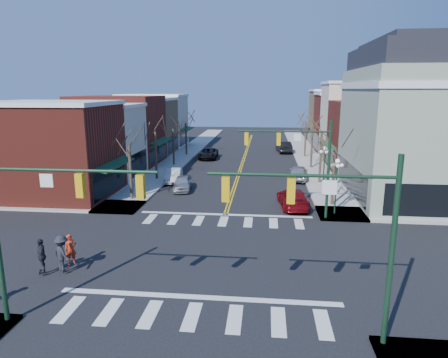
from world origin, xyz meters
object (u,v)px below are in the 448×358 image
(victorian_corner, at_px, (428,121))
(car_left_near, at_px, (182,183))
(car_left_mid, at_px, (174,175))
(car_right_far, at_px, (284,147))
(lamppost_corner, at_px, (337,177))
(pedestrian_red_a, at_px, (71,249))
(pedestrian_dark_a, at_px, (42,256))
(car_left_far, at_px, (208,154))
(pedestrian_dark_b, at_px, (62,253))
(car_right_near, at_px, (293,198))
(car_right_mid, at_px, (298,173))
(lamppost_midblock, at_px, (324,162))

(victorian_corner, bearing_deg, car_left_near, 179.04)
(car_left_mid, bearing_deg, car_right_far, 53.21)
(lamppost_corner, xyz_separation_m, pedestrian_red_a, (-15.50, -10.57, -1.99))
(lamppost_corner, height_order, pedestrian_dark_a, lamppost_corner)
(car_left_far, relative_size, pedestrian_dark_b, 2.67)
(car_left_far, bearing_deg, lamppost_corner, -62.55)
(car_right_near, bearing_deg, car_left_mid, -39.79)
(car_left_far, distance_m, car_right_mid, 16.53)
(pedestrian_dark_a, bearing_deg, car_right_near, 107.68)
(lamppost_corner, xyz_separation_m, car_right_near, (-3.00, 1.84, -2.21))
(car_right_mid, bearing_deg, victorian_corner, 156.31)
(lamppost_midblock, distance_m, pedestrian_red_a, 23.14)
(lamppost_corner, height_order, car_left_mid, lamppost_corner)
(pedestrian_dark_b, bearing_deg, lamppost_corner, -109.22)
(victorian_corner, relative_size, pedestrian_dark_a, 7.79)
(victorian_corner, distance_m, pedestrian_red_a, 29.55)
(car_left_far, relative_size, car_right_near, 1.00)
(car_left_near, bearing_deg, pedestrian_dark_b, -105.87)
(lamppost_corner, bearing_deg, car_left_near, 153.94)
(car_left_mid, xyz_separation_m, car_right_mid, (12.80, 2.18, 0.09))
(lamppost_corner, bearing_deg, car_right_near, 148.50)
(lamppost_corner, distance_m, lamppost_midblock, 6.50)
(victorian_corner, xyz_separation_m, car_right_mid, (-10.10, 5.85, -5.87))
(lamppost_midblock, relative_size, car_right_near, 0.84)
(car_left_mid, height_order, car_right_near, car_right_near)
(car_right_near, xyz_separation_m, car_right_far, (0.47, 28.89, 0.10))
(car_left_far, bearing_deg, car_right_mid, -48.24)
(car_right_mid, bearing_deg, pedestrian_dark_a, 64.53)
(car_left_near, distance_m, car_right_near, 10.97)
(victorian_corner, height_order, car_right_mid, victorian_corner)
(lamppost_midblock, height_order, pedestrian_red_a, lamppost_midblock)
(car_left_mid, bearing_deg, car_right_mid, 2.67)
(lamppost_midblock, height_order, car_left_far, lamppost_midblock)
(car_left_far, height_order, car_right_far, car_right_far)
(car_right_mid, bearing_deg, car_right_near, 89.55)
(lamppost_corner, height_order, car_right_mid, lamppost_corner)
(car_left_far, relative_size, pedestrian_dark_a, 2.81)
(car_left_near, relative_size, car_right_mid, 0.85)
(car_left_mid, height_order, pedestrian_red_a, pedestrian_red_a)
(car_left_mid, height_order, car_right_mid, car_right_mid)
(victorian_corner, bearing_deg, car_left_mid, 170.88)
(car_left_far, distance_m, pedestrian_dark_a, 35.86)
(car_left_far, height_order, pedestrian_dark_a, pedestrian_dark_a)
(car_left_mid, distance_m, car_right_mid, 12.98)
(car_right_far, relative_size, pedestrian_red_a, 3.13)
(car_left_far, relative_size, car_right_far, 1.00)
(lamppost_midblock, bearing_deg, car_left_mid, 167.72)
(lamppost_corner, distance_m, car_left_near, 14.65)
(lamppost_midblock, distance_m, pedestrian_dark_b, 23.80)
(car_left_far, xyz_separation_m, car_right_far, (10.51, 6.76, 0.13))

